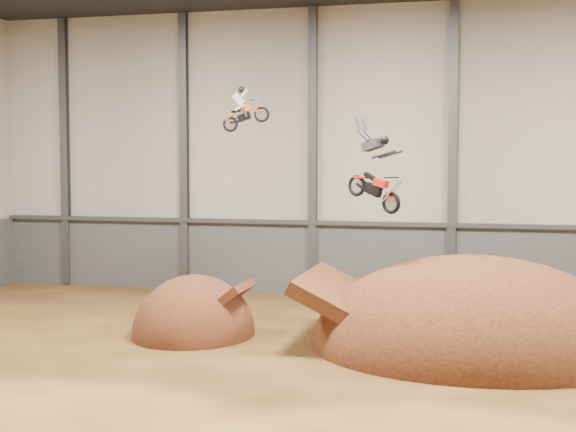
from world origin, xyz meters
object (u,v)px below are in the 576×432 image
object	(u,v)px
takeoff_ramp	(194,335)
fmx_rider_a	(248,105)
fmx_rider_b	(371,165)
landing_ramp	(473,349)

from	to	relation	value
takeoff_ramp	fmx_rider_a	distance (m)	9.18
fmx_rider_a	fmx_rider_b	xyz separation A→B (m)	(5.21, -2.39, -2.36)
takeoff_ramp	fmx_rider_a	world-z (taller)	fmx_rider_a
takeoff_ramp	fmx_rider_a	bearing A→B (deg)	56.70
fmx_rider_a	landing_ramp	bearing A→B (deg)	-17.81
landing_ramp	fmx_rider_a	size ratio (longest dim) A/B	5.94
takeoff_ramp	landing_ramp	xyz separation A→B (m)	(10.27, 0.23, 0.00)
fmx_rider_a	fmx_rider_b	bearing A→B (deg)	-29.47
takeoff_ramp	landing_ramp	distance (m)	10.27
takeoff_ramp	fmx_rider_b	bearing A→B (deg)	-1.13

